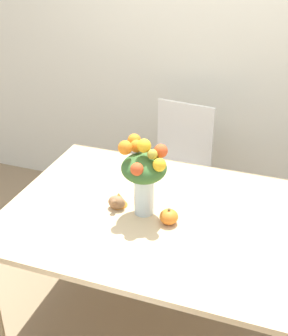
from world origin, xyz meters
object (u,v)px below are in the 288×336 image
Objects in this scene: flower_vase at (144,173)px; turkey_figurine at (118,201)px; dining_chair_near_window at (177,174)px; pumpkin at (169,217)px.

flower_vase reaches higher than turkey_figurine.
flower_vase is 1.04m from dining_chair_near_window.
flower_vase reaches higher than dining_chair_near_window.
pumpkin is 1.03m from dining_chair_near_window.
pumpkin is 0.28m from turkey_figurine.
dining_chair_near_window reaches higher than turkey_figurine.
dining_chair_near_window is at bearing 95.62° from flower_vase.
flower_vase is at bearing -0.49° from turkey_figurine.
dining_chair_near_window is (-0.09, 0.90, -0.51)m from flower_vase.
dining_chair_near_window is at bearing 86.92° from turkey_figurine.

